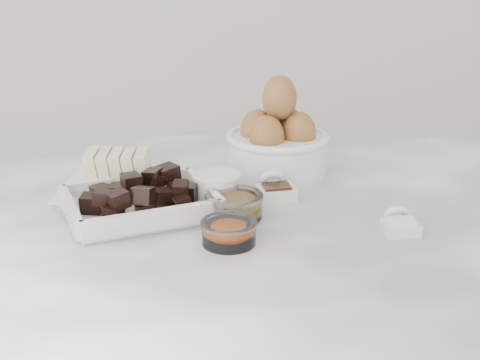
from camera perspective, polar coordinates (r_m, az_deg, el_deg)
name	(u,v)px	position (r m, az deg, el deg)	size (l,w,h in m)	color
marble_slab	(227,225)	(0.98, -1.14, -3.90)	(1.20, 0.80, 0.04)	white
chocolate_dish	(140,199)	(0.97, -8.53, -1.63)	(0.25, 0.23, 0.06)	white
butter_plate	(115,177)	(1.06, -10.62, 0.22)	(0.18, 0.18, 0.07)	white
sugar_ramekin	(216,187)	(1.00, -2.04, -0.59)	(0.07, 0.07, 0.04)	white
egg_bowl	(277,143)	(1.12, 3.21, 3.21)	(0.17, 0.17, 0.17)	white
honey_bowl	(234,205)	(0.95, -0.52, -2.14)	(0.09, 0.09, 0.04)	white
zest_bowl	(229,231)	(0.87, -0.97, -4.37)	(0.08, 0.08, 0.03)	white
vanilla_spoon	(275,189)	(1.02, 3.01, -0.81)	(0.06, 0.08, 0.04)	white
salt_spoon	(400,224)	(0.93, 13.46, -3.65)	(0.05, 0.06, 0.04)	white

